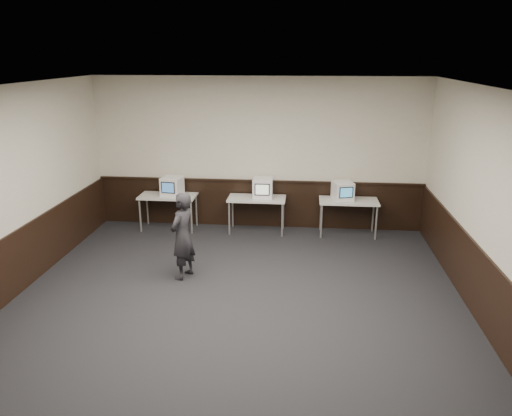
# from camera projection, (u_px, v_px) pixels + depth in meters

# --- Properties ---
(floor) EXTENTS (8.00, 8.00, 0.00)m
(floor) POSITION_uv_depth(u_px,v_px,m) (233.00, 316.00, 7.21)
(floor) COLOR black
(floor) RESTS_ON ground
(ceiling) EXTENTS (8.00, 8.00, 0.00)m
(ceiling) POSITION_uv_depth(u_px,v_px,m) (230.00, 90.00, 6.26)
(ceiling) COLOR white
(ceiling) RESTS_ON back_wall
(back_wall) EXTENTS (7.00, 0.00, 7.00)m
(back_wall) POSITION_uv_depth(u_px,v_px,m) (259.00, 154.00, 10.53)
(back_wall) COLOR beige
(back_wall) RESTS_ON ground
(front_wall) EXTENTS (7.00, 0.00, 7.00)m
(front_wall) POSITION_uv_depth(u_px,v_px,m) (134.00, 416.00, 2.93)
(front_wall) COLOR beige
(front_wall) RESTS_ON ground
(right_wall) EXTENTS (0.00, 8.00, 8.00)m
(right_wall) POSITION_uv_depth(u_px,v_px,m) (501.00, 219.00, 6.41)
(right_wall) COLOR beige
(right_wall) RESTS_ON ground
(wainscot_back) EXTENTS (6.98, 0.04, 1.00)m
(wainscot_back) POSITION_uv_depth(u_px,v_px,m) (258.00, 204.00, 10.84)
(wainscot_back) COLOR black
(wainscot_back) RESTS_ON back_wall
(wainscot_left) EXTENTS (0.04, 7.98, 1.00)m
(wainscot_left) POSITION_uv_depth(u_px,v_px,m) (0.00, 275.00, 7.38)
(wainscot_left) COLOR black
(wainscot_left) RESTS_ON left_wall
(wainscot_right) EXTENTS (0.04, 7.98, 1.00)m
(wainscot_right) POSITION_uv_depth(u_px,v_px,m) (487.00, 296.00, 6.74)
(wainscot_right) COLOR black
(wainscot_right) RESTS_ON right_wall
(wainscot_rail) EXTENTS (6.98, 0.06, 0.04)m
(wainscot_rail) POSITION_uv_depth(u_px,v_px,m) (258.00, 181.00, 10.67)
(wainscot_rail) COLOR black
(wainscot_rail) RESTS_ON wainscot_back
(desk_left) EXTENTS (1.20, 0.60, 0.75)m
(desk_left) POSITION_uv_depth(u_px,v_px,m) (168.00, 198.00, 10.60)
(desk_left) COLOR beige
(desk_left) RESTS_ON ground
(desk_center) EXTENTS (1.20, 0.60, 0.75)m
(desk_center) POSITION_uv_depth(u_px,v_px,m) (257.00, 201.00, 10.43)
(desk_center) COLOR beige
(desk_center) RESTS_ON ground
(desk_right) EXTENTS (1.20, 0.60, 0.75)m
(desk_right) POSITION_uv_depth(u_px,v_px,m) (349.00, 203.00, 10.25)
(desk_right) COLOR beige
(desk_right) RESTS_ON ground
(emac_left) EXTENTS (0.46, 0.48, 0.40)m
(emac_left) POSITION_uv_depth(u_px,v_px,m) (172.00, 186.00, 10.53)
(emac_left) COLOR white
(emac_left) RESTS_ON desk_left
(emac_center) EXTENTS (0.42, 0.45, 0.41)m
(emac_center) POSITION_uv_depth(u_px,v_px,m) (263.00, 188.00, 10.37)
(emac_center) COLOR white
(emac_center) RESTS_ON desk_center
(emac_right) EXTENTS (0.48, 0.49, 0.38)m
(emac_right) POSITION_uv_depth(u_px,v_px,m) (343.00, 191.00, 10.20)
(emac_right) COLOR white
(emac_right) RESTS_ON desk_right
(person) EXTENTS (0.53, 0.63, 1.48)m
(person) POSITION_uv_depth(u_px,v_px,m) (183.00, 236.00, 8.26)
(person) COLOR black
(person) RESTS_ON ground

